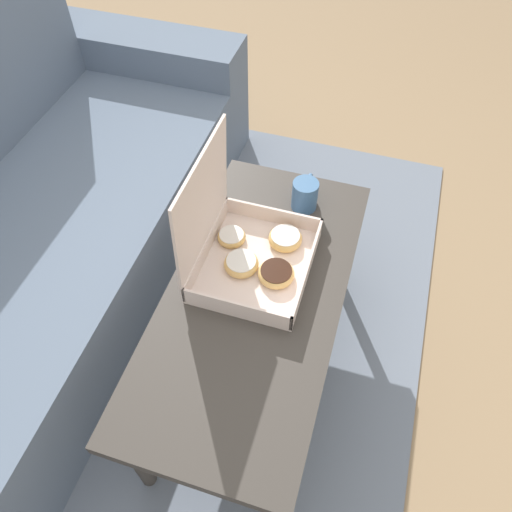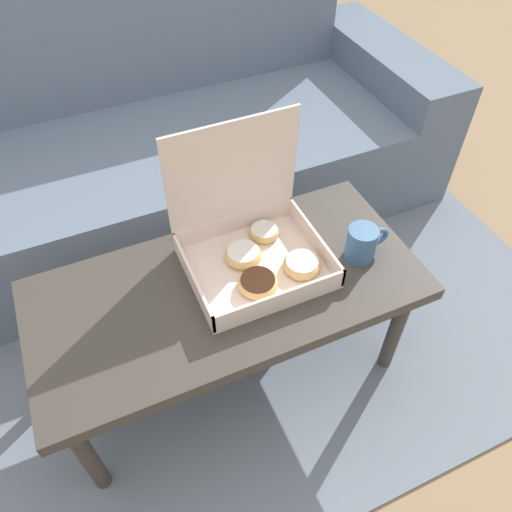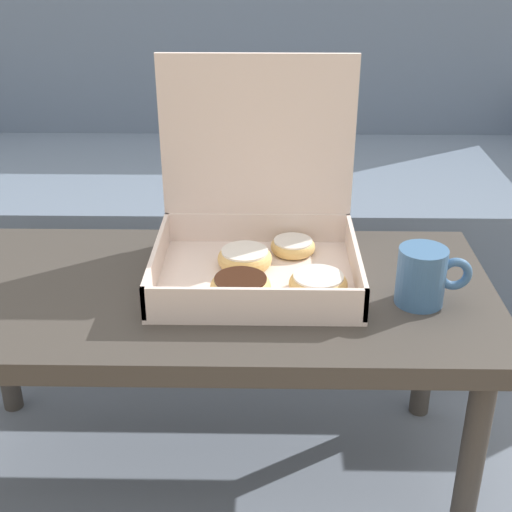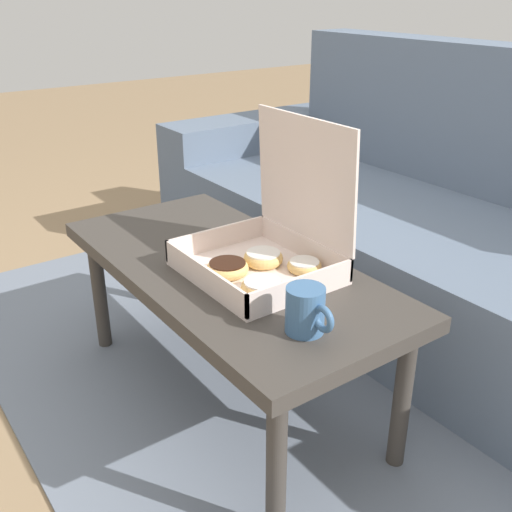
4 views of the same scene
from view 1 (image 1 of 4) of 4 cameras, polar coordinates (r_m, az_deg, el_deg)
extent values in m
plane|color=#937756|center=(1.83, -1.62, -11.65)|extent=(12.00, 12.00, 0.00)
cube|color=slate|center=(1.89, -10.39, -9.00)|extent=(2.48, 1.83, 0.01)
cube|color=slate|center=(1.89, -21.98, -2.53)|extent=(1.88, 0.68, 0.41)
cube|color=slate|center=(2.51, -11.85, 18.11)|extent=(0.24, 0.88, 0.55)
cube|color=#3D3833|center=(1.46, -0.18, -4.82)|extent=(1.06, 0.50, 0.04)
cylinder|color=#3D3833|center=(1.47, 1.68, -26.58)|extent=(0.04, 0.04, 0.40)
cylinder|color=#3D3833|center=(1.89, 9.64, 1.58)|extent=(0.04, 0.04, 0.40)
cylinder|color=#3D3833|center=(1.53, -13.30, -21.80)|extent=(0.04, 0.04, 0.40)
cylinder|color=#3D3833|center=(1.94, -1.41, 4.17)|extent=(0.04, 0.04, 0.40)
cube|color=silver|center=(1.49, 0.00, -1.09)|extent=(0.37, 0.32, 0.01)
cube|color=silver|center=(1.45, 5.87, -1.72)|extent=(0.37, 0.01, 0.06)
cube|color=silver|center=(1.50, -5.65, 1.09)|extent=(0.37, 0.01, 0.06)
cube|color=silver|center=(1.37, -2.26, -6.05)|extent=(0.01, 0.32, 0.06)
cube|color=silver|center=(1.58, 1.96, 4.69)|extent=(0.01, 0.32, 0.06)
cube|color=silver|center=(1.36, -6.15, 6.08)|extent=(0.37, 0.02, 0.32)
torus|color=#E0B266|center=(1.54, -2.81, 2.19)|extent=(0.09, 0.09, 0.03)
cylinder|color=white|center=(1.54, -2.82, 2.38)|extent=(0.08, 0.08, 0.01)
torus|color=#E0B266|center=(1.47, -1.70, -0.88)|extent=(0.10, 0.10, 0.03)
cylinder|color=white|center=(1.46, -1.71, -0.64)|extent=(0.09, 0.09, 0.02)
torus|color=#E0B266|center=(1.45, 2.32, -2.03)|extent=(0.11, 0.11, 0.03)
cylinder|color=black|center=(1.44, 2.33, -1.80)|extent=(0.09, 0.09, 0.01)
torus|color=#E0B266|center=(1.53, 3.36, 2.00)|extent=(0.10, 0.10, 0.03)
cylinder|color=white|center=(1.53, 3.38, 2.25)|extent=(0.09, 0.09, 0.02)
cylinder|color=#3D6693|center=(1.63, 5.60, 6.94)|extent=(0.08, 0.08, 0.10)
torus|color=#3D6693|center=(1.67, 6.08, 8.38)|extent=(0.06, 0.02, 0.06)
camera|label=2|loc=(0.76, 66.09, 10.89)|focal=35.00mm
camera|label=3|loc=(1.38, 54.12, 4.08)|focal=50.00mm
camera|label=4|loc=(2.11, 36.57, 29.51)|focal=42.00mm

